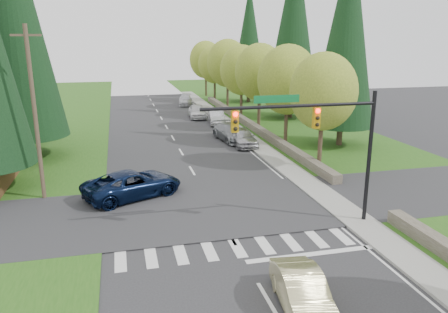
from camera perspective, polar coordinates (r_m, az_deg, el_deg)
name	(u,v)px	position (r m, az deg, el deg)	size (l,w,h in m)	color
ground	(259,285)	(17.69, 4.58, -16.35)	(120.00, 120.00, 0.00)	#28282B
grass_east	(328,146)	(39.74, 13.49, 1.39)	(14.00, 110.00, 0.06)	#245216
grass_west	(11,165)	(36.41, -26.07, -1.03)	(14.00, 110.00, 0.06)	#245216
cross_street	(214,209)	(24.60, -1.25, -6.86)	(120.00, 8.00, 0.10)	#28282B
sidewalk_east	(256,144)	(39.23, 4.19, 1.65)	(1.80, 80.00, 0.13)	gray
curb_east	(247,144)	(38.98, 3.00, 1.58)	(0.20, 80.00, 0.13)	gray
stone_wall_north	(248,124)	(47.13, 3.21, 4.32)	(0.70, 40.00, 0.70)	#4C4438
traffic_signal	(319,130)	(21.35, 12.30, 3.35)	(8.70, 0.37, 6.80)	black
utility_pole	(35,113)	(27.00, -23.48, 5.22)	(1.60, 0.24, 10.00)	#473828
decid_tree_0	(323,92)	(31.79, 12.84, 8.26)	(4.80, 4.80, 8.37)	#38281C
decid_tree_1	(288,80)	(38.17, 8.31, 9.88)	(5.20, 5.20, 8.80)	#38281C
decid_tree_2	(260,72)	(44.65, 4.69, 10.91)	(5.00, 5.00, 8.82)	#38281C
decid_tree_3	(242,70)	(51.37, 2.31, 11.21)	(5.00, 5.00, 8.55)	#38281C
decid_tree_4	(228,63)	(58.12, 0.48, 12.08)	(5.40, 5.40, 9.18)	#38281C
decid_tree_5	(215,64)	(64.90, -1.24, 11.94)	(4.80, 4.80, 8.30)	#38281C
decid_tree_6	(206,60)	(71.75, -2.40, 12.51)	(5.20, 5.20, 8.86)	#38281C
conifer_w_c	(12,9)	(37.03, -25.95, 16.94)	(6.46, 6.46, 20.80)	#38281C
conifer_w_e	(4,25)	(43.26, -26.83, 15.04)	(5.78, 5.78, 18.80)	#38281C
conifer_e_a	(347,31)	(39.13, 15.75, 15.48)	(5.44, 5.44, 17.80)	#38281C
conifer_e_b	(294,24)	(52.22, 9.09, 16.74)	(6.12, 6.12, 19.80)	#38281C
conifer_e_c	(249,38)	(65.07, 3.31, 15.24)	(5.10, 5.10, 16.80)	#38281C
sedan_champagne	(303,293)	(16.12, 10.24, -17.10)	(1.46, 4.20, 1.38)	beige
suv_navy	(133,184)	(26.65, -11.82, -3.55)	(2.72, 5.91, 1.64)	#0A1532
parked_car_a	(242,137)	(38.57, 2.43, 2.55)	(1.88, 4.67, 1.59)	#AEAFB3
parked_car_b	(231,132)	(40.60, 0.89, 3.18)	(2.17, 5.34, 1.55)	gray
parked_car_c	(216,117)	(48.52, -0.99, 5.13)	(1.58, 4.53, 1.49)	silver
parked_car_d	(197,111)	(52.41, -3.54, 5.92)	(1.88, 4.67, 1.59)	silver
parked_car_e	(186,100)	(62.84, -5.03, 7.34)	(1.93, 4.74, 1.38)	#B6B7BB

